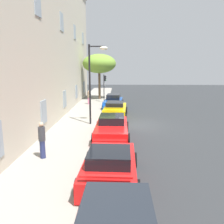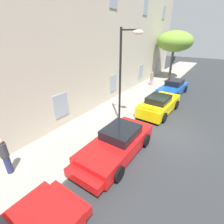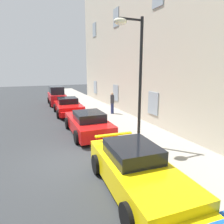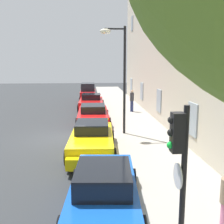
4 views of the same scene
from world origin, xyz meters
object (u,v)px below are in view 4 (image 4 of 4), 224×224
sportscar_tail_end (104,188)px  hatchback_parked (88,93)px  sportscar_red_lead (91,103)px  sportscar_white_middle (92,141)px  traffic_light (179,168)px  street_lamp (117,61)px  sportscar_yellow_flank (93,115)px  pedestrian_strolling (132,100)px

sportscar_tail_end → hatchback_parked: bearing=-178.7°
sportscar_red_lead → sportscar_white_middle: size_ratio=0.90×
sportscar_white_middle → traffic_light: (7.80, 1.39, 1.79)m
sportscar_tail_end → sportscar_red_lead: bearing=-179.3°
hatchback_parked → street_lamp: bearing=6.9°
hatchback_parked → street_lamp: size_ratio=0.65×
sportscar_tail_end → traffic_light: bearing=19.5°
sportscar_yellow_flank → traffic_light: (14.29, 1.23, 1.81)m
hatchback_parked → sportscar_yellow_flank: bearing=2.0°
sportscar_yellow_flank → sportscar_tail_end: (11.17, 0.13, -0.00)m
sportscar_red_lead → sportscar_yellow_flank: bearing=0.9°
sportscar_yellow_flank → sportscar_tail_end: sportscar_tail_end is taller
pedestrian_strolling → sportscar_red_lead: bearing=-118.5°
sportscar_yellow_flank → sportscar_red_lead: bearing=-179.1°
sportscar_yellow_flank → sportscar_white_middle: 6.49m
sportscar_red_lead → sportscar_yellow_flank: size_ratio=0.90×
sportscar_tail_end → pedestrian_strolling: bearing=168.2°
hatchback_parked → street_lamp: 14.38m
street_lamp → pedestrian_strolling: (-6.91, 1.92, -3.14)m
sportscar_tail_end → sportscar_yellow_flank: bearing=-179.3°
sportscar_white_middle → hatchback_parked: bearing=-179.3°
sportscar_yellow_flank → traffic_light: size_ratio=1.52×
traffic_light → pedestrian_strolling: (-17.94, 1.99, -1.37)m
sportscar_tail_end → traffic_light: size_ratio=1.53×
traffic_light → sportscar_tail_end: bearing=-160.5°
sportscar_tail_end → hatchback_parked: (-21.81, -0.50, 0.27)m
sportscar_tail_end → pedestrian_strolling: (-14.82, 3.09, 0.44)m
sportscar_red_lead → sportscar_tail_end: size_ratio=0.89×
sportscar_tail_end → street_lamp: size_ratio=0.87×
sportscar_yellow_flank → pedestrian_strolling: bearing=138.6°
pedestrian_strolling → street_lamp: bearing=-15.5°
sportscar_red_lead → hatchback_parked: hatchback_parked is taller
sportscar_red_lead → hatchback_parked: (-5.20, -0.28, 0.28)m
sportscar_yellow_flank → traffic_light: 14.45m
sportscar_red_lead → sportscar_white_middle: bearing=-0.4°
sportscar_tail_end → street_lamp: bearing=171.6°
sportscar_red_lead → sportscar_tail_end: (16.61, 0.21, 0.01)m
traffic_light → sportscar_red_lead: bearing=-176.2°
sportscar_white_middle → sportscar_tail_end: bearing=3.5°
traffic_light → pedestrian_strolling: 18.10m
hatchback_parked → sportscar_red_lead: bearing=3.1°
hatchback_parked → sportscar_tail_end: bearing=1.3°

